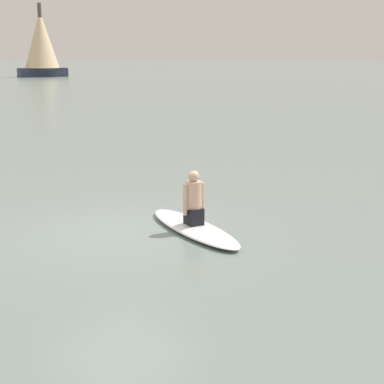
% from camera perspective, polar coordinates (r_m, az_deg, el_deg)
% --- Properties ---
extents(ground_plane, '(400.00, 400.00, 0.00)m').
position_cam_1_polar(ground_plane, '(10.95, -6.75, -3.75)').
color(ground_plane, slate).
extents(surfboard, '(2.95, 1.74, 0.13)m').
position_cam_1_polar(surfboard, '(10.90, 0.16, -3.37)').
color(surfboard, white).
rests_on(surfboard, ground).
extents(person_paddler, '(0.39, 0.42, 0.97)m').
position_cam_1_polar(person_paddler, '(10.76, 0.17, -0.78)').
color(person_paddler, black).
rests_on(person_paddler, surfboard).
extents(sailboat_near_left, '(5.81, 6.54, 9.32)m').
position_cam_1_polar(sailboat_near_left, '(83.47, -13.99, 13.48)').
color(sailboat_near_left, '#2D3851').
rests_on(sailboat_near_left, ground).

